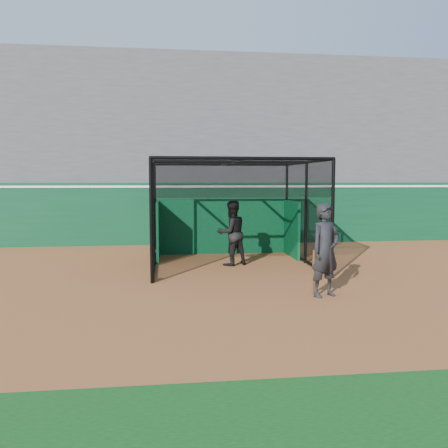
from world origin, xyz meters
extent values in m
plane|color=#97562C|center=(0.00, 0.00, 0.00)|extent=(120.00, 120.00, 0.00)
cube|color=#0B3D21|center=(0.00, 8.50, 1.25)|extent=(50.00, 0.45, 2.50)
cube|color=white|center=(0.00, 8.50, 2.35)|extent=(50.00, 0.50, 0.08)
cube|color=#4C4C4F|center=(0.00, 12.38, 3.88)|extent=(50.00, 7.85, 7.75)
cube|color=#4C4C4F|center=(0.00, 15.80, 8.35)|extent=(50.00, 0.30, 1.20)
cube|color=#074724|center=(0.89, 5.71, 0.95)|extent=(4.60, 0.10, 1.90)
cylinder|color=black|center=(-1.47, 1.29, 0.11)|extent=(0.08, 0.22, 0.22)
cylinder|color=black|center=(3.25, 1.29, 0.11)|extent=(0.08, 0.22, 0.22)
cylinder|color=black|center=(-1.47, 5.63, 0.11)|extent=(0.08, 0.22, 0.22)
cylinder|color=black|center=(3.25, 5.63, 0.11)|extent=(0.08, 0.22, 0.22)
imported|color=black|center=(0.89, 3.38, 1.00)|extent=(1.19, 1.09, 1.99)
imported|color=black|center=(2.42, -0.76, 1.05)|extent=(0.90, 0.77, 2.09)
cylinder|color=#593819|center=(2.17, -0.71, 0.55)|extent=(0.16, 0.39, 1.03)
camera|label=1|loc=(-1.13, -10.86, 2.60)|focal=38.00mm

